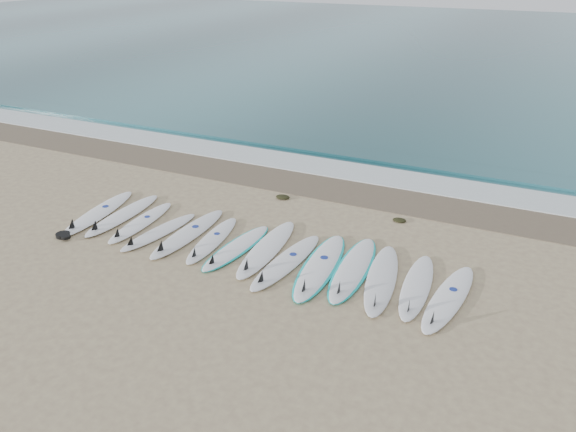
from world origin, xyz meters
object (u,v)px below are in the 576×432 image
at_px(surfboard_0, 97,213).
at_px(surfboard_7, 266,249).
at_px(surfboard_13, 448,299).
at_px(leash_coil, 64,235).

relative_size(surfboard_0, surfboard_7, 0.99).
height_order(surfboard_7, surfboard_13, surfboard_7).
bearing_deg(surfboard_13, surfboard_0, -174.40).
relative_size(surfboard_0, surfboard_13, 1.06).
bearing_deg(surfboard_0, leash_coil, -91.30).
bearing_deg(leash_coil, surfboard_13, 7.37).
xyz_separation_m(surfboard_0, surfboard_13, (8.56, -0.14, -0.00)).
relative_size(surfboard_0, leash_coil, 6.17).
xyz_separation_m(surfboard_13, leash_coil, (-8.43, -1.09, -0.01)).
bearing_deg(surfboard_7, surfboard_13, -7.33).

